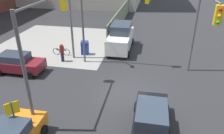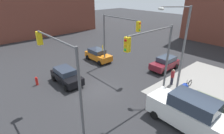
{
  "view_description": "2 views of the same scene",
  "coord_description": "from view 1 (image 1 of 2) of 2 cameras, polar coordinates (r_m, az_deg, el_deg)",
  "views": [
    {
      "loc": [
        -12.73,
        -1.31,
        8.36
      ],
      "look_at": [
        0.06,
        1.14,
        1.93
      ],
      "focal_mm": 35.0,
      "sensor_mm": 36.0,
      "label": 1
    },
    {
      "loc": [
        12.22,
        -8.78,
        9.18
      ],
      "look_at": [
        0.7,
        1.24,
        2.38
      ],
      "focal_mm": 28.0,
      "sensor_mm": 36.0,
      "label": 2
    }
  ],
  "objects": [
    {
      "name": "traffic_signal_se_corner",
      "position": [
        15.77,
        22.6,
        10.71
      ],
      "size": [
        5.83,
        0.36,
        6.5
      ],
      "color": "#59595B",
      "rests_on": "ground"
    },
    {
      "name": "van_white_delivery",
      "position": [
        22.28,
        2.28,
        7.74
      ],
      "size": [
        5.4,
        2.32,
        2.62
      ],
      "color": "white",
      "rests_on": "ground"
    },
    {
      "name": "street_lamp_corner",
      "position": [
        19.31,
        -10.43,
        14.95
      ],
      "size": [
        1.93,
        2.11,
        8.0
      ],
      "color": "slate",
      "rests_on": "ground"
    },
    {
      "name": "construction_fence",
      "position": [
        31.37,
        2.35,
        13.07
      ],
      "size": [
        18.95,
        0.12,
        2.4
      ],
      "primitive_type": "cube",
      "color": "slate",
      "rests_on": "ground"
    },
    {
      "name": "coupe_maroon",
      "position": [
        19.24,
        -23.42,
        1.0
      ],
      "size": [
        2.02,
        3.99,
        1.62
      ],
      "color": "maroon",
      "rests_on": "ground"
    },
    {
      "name": "traffic_signal_nw_corner",
      "position": [
        12.51,
        -17.57,
        7.8
      ],
      "size": [
        5.77,
        0.36,
        6.5
      ],
      "color": "#59595B",
      "rests_on": "ground"
    },
    {
      "name": "sedan_black",
      "position": [
        12.02,
        10.19,
        -12.91
      ],
      "size": [
        4.12,
        2.02,
        1.62
      ],
      "color": "black",
      "rests_on": "ground"
    },
    {
      "name": "sidewalk_corner",
      "position": [
        25.46,
        -13.8,
        6.36
      ],
      "size": [
        12.0,
        12.0,
        0.01
      ],
      "primitive_type": "cube",
      "color": "gray",
      "rests_on": "ground"
    },
    {
      "name": "pedestrian_crossing",
      "position": [
        20.08,
        -12.94,
        3.82
      ],
      "size": [
        0.36,
        0.36,
        1.75
      ],
      "rotation": [
        0.0,
        0.0,
        2.81
      ],
      "color": "maroon",
      "rests_on": "ground"
    },
    {
      "name": "mailbox_blue",
      "position": [
        21.35,
        -7.12,
        5.24
      ],
      "size": [
        0.56,
        0.64,
        1.43
      ],
      "color": "navy",
      "rests_on": "ground"
    },
    {
      "name": "bicycle_leaning_on_fence",
      "position": [
        21.74,
        -13.07,
        3.95
      ],
      "size": [
        0.05,
        1.75,
        0.97
      ],
      "color": "black",
      "rests_on": "ground"
    },
    {
      "name": "traffic_signal_ne_corner",
      "position": [
        18.01,
        -1.22,
        14.35
      ],
      "size": [
        0.36,
        5.58,
        6.5
      ],
      "color": "#59595B",
      "rests_on": "ground"
    },
    {
      "name": "warning_sign_two_way",
      "position": [
        11.73,
        -24.28,
        -11.41
      ],
      "size": [
        0.48,
        0.48,
        2.4
      ],
      "color": "#4C4C4C",
      "rests_on": "ground"
    },
    {
      "name": "ground_plane",
      "position": [
        15.29,
        4.19,
        -6.95
      ],
      "size": [
        120.0,
        120.0,
        0.0
      ],
      "primitive_type": "plane",
      "color": "#28282B"
    }
  ]
}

